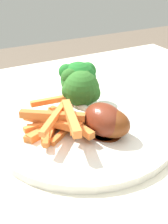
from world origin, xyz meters
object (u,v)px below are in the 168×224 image
(dining_table, at_px, (53,221))
(chicken_drumstick_far, at_px, (104,121))
(broccoli_floret_middle, at_px, (80,88))
(chicken_drumstick_near, at_px, (102,119))
(dinner_plate, at_px, (84,127))
(broccoli_floret_front, at_px, (78,78))
(carrot_fries_pile, at_px, (58,121))

(dining_table, xyz_separation_m, chicken_drumstick_far, (0.09, -0.00, 0.16))
(broccoli_floret_middle, relative_size, chicken_drumstick_near, 0.59)
(dinner_plate, xyz_separation_m, broccoli_floret_middle, (0.01, 0.04, 0.05))
(dining_table, height_order, chicken_drumstick_near, chicken_drumstick_near)
(chicken_drumstick_far, bearing_deg, broccoli_floret_front, 83.55)
(dining_table, bearing_deg, chicken_drumstick_far, -0.69)
(dining_table, relative_size, dinner_plate, 3.41)
(dining_table, relative_size, chicken_drumstick_near, 7.85)
(broccoli_floret_front, distance_m, chicken_drumstick_far, 0.11)
(dining_table, height_order, chicken_drumstick_far, chicken_drumstick_far)
(chicken_drumstick_near, height_order, chicken_drumstick_far, chicken_drumstick_near)
(broccoli_floret_front, xyz_separation_m, broccoli_floret_middle, (-0.01, -0.03, -0.00))
(chicken_drumstick_near, bearing_deg, broccoli_floret_front, 82.80)
(dining_table, distance_m, dinner_plate, 0.16)
(dining_table, relative_size, carrot_fries_pile, 7.62)
(chicken_drumstick_near, relative_size, chicken_drumstick_far, 1.02)
(broccoli_floret_middle, xyz_separation_m, chicken_drumstick_far, (0.00, -0.07, -0.02))
(dinner_plate, height_order, chicken_drumstick_far, chicken_drumstick_far)
(broccoli_floret_front, xyz_separation_m, chicken_drumstick_far, (-0.01, -0.10, -0.03))
(broccoli_floret_front, height_order, chicken_drumstick_near, broccoli_floret_front)
(broccoli_floret_front, bearing_deg, broccoli_floret_middle, -113.19)
(dinner_plate, xyz_separation_m, chicken_drumstick_near, (0.01, -0.03, 0.03))
(dining_table, xyz_separation_m, broccoli_floret_front, (0.10, 0.10, 0.19))
(chicken_drumstick_far, bearing_deg, broccoli_floret_middle, 91.05)
(broccoli_floret_middle, bearing_deg, dinner_plate, -107.11)
(dining_table, bearing_deg, dinner_plate, 26.72)
(broccoli_floret_front, distance_m, broccoli_floret_middle, 0.03)
(dinner_plate, bearing_deg, broccoli_floret_middle, 72.89)
(dinner_plate, relative_size, chicken_drumstick_near, 2.30)
(dinner_plate, bearing_deg, carrot_fries_pile, -179.23)
(carrot_fries_pile, bearing_deg, chicken_drumstick_far, -34.20)
(broccoli_floret_middle, height_order, chicken_drumstick_near, broccoli_floret_middle)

